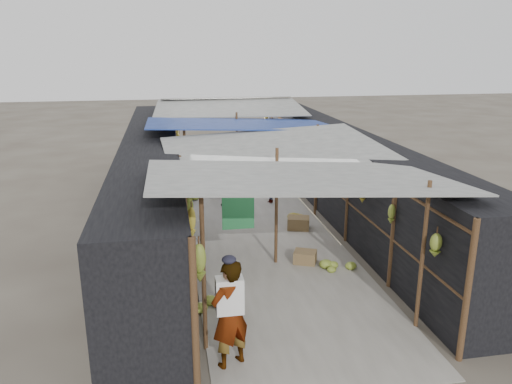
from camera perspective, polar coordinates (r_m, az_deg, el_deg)
ground at (r=8.66m, az=6.71°, el=-16.13°), size 80.00×80.00×0.00m
aisle_slab at (r=14.41m, az=-0.73°, el=-2.41°), size 3.60×16.00×0.02m
stall_left at (r=13.92m, az=-11.78°, el=1.46°), size 1.40×15.00×2.30m
stall_right at (r=14.76m, az=9.66°, el=2.42°), size 1.40×15.00×2.30m
crate_near at (r=13.16m, az=4.87°, el=-3.58°), size 0.66×0.59×0.33m
crate_mid at (r=11.18m, az=5.63°, el=-7.44°), size 0.60×0.55×0.29m
crate_back at (r=16.14m, az=-4.37°, el=0.14°), size 0.56×0.49×0.31m
black_basin at (r=16.83m, az=3.71°, el=0.62°), size 0.62×0.62×0.19m
vendor_elderly at (r=7.52m, az=-3.00°, el=-13.78°), size 0.75×0.66×1.72m
shopper_blue at (r=14.80m, az=-2.49°, el=1.55°), size 0.97×0.83×1.74m
vendor_seated at (r=15.23m, az=1.59°, el=0.41°), size 0.53×0.68×0.93m
market_canopy at (r=14.14m, az=-0.87°, el=7.25°), size 5.62×15.20×2.77m
hanging_bananas at (r=13.67m, az=-1.35°, el=3.59°), size 3.96×14.04×0.77m
floor_bananas at (r=13.82m, az=-0.09°, el=-2.59°), size 3.98×10.35×0.35m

